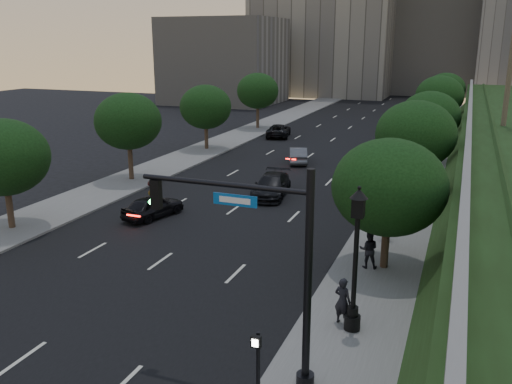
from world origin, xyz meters
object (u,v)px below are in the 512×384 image
at_px(traffic_signal_mast, 273,274).
at_px(sedan_near_right, 271,186).
at_px(sedan_far_left, 279,131).
at_px(pedestrian_a, 343,301).
at_px(street_lamp, 355,267).
at_px(sedan_far_right, 390,137).
at_px(pedestrian_b, 369,249).
at_px(pedestrian_c, 387,224).
at_px(sedan_near_left, 153,206).
at_px(sedan_mid_left, 298,155).

bearing_deg(traffic_signal_mast, sedan_near_right, 109.70).
xyz_separation_m(sedan_far_left, pedestrian_a, (15.73, -38.57, 0.36)).
bearing_deg(street_lamp, sedan_far_right, 95.80).
xyz_separation_m(pedestrian_b, pedestrian_c, (0.26, 4.00, -0.02)).
bearing_deg(pedestrian_c, traffic_signal_mast, 78.48).
height_order(sedan_near_left, pedestrian_c, pedestrian_c).
relative_size(sedan_mid_left, sedan_far_left, 0.83).
height_order(sedan_near_left, sedan_near_right, sedan_near_right).
height_order(sedan_near_left, sedan_mid_left, sedan_mid_left).
bearing_deg(sedan_near_right, pedestrian_c, -43.14).
height_order(street_lamp, sedan_near_left, street_lamp).
xyz_separation_m(traffic_signal_mast, pedestrian_b, (1.32, 9.67, -2.62)).
distance_m(street_lamp, pedestrian_b, 6.08).
xyz_separation_m(street_lamp, sedan_mid_left, (-10.27, 26.89, -1.93)).
bearing_deg(sedan_near_right, sedan_far_right, 70.62).
bearing_deg(traffic_signal_mast, sedan_near_left, 133.58).
bearing_deg(sedan_near_right, sedan_near_left, -134.07).
bearing_deg(sedan_near_right, pedestrian_a, -69.54).
bearing_deg(street_lamp, pedestrian_c, 91.10).
xyz_separation_m(sedan_mid_left, pedestrian_b, (9.82, -21.04, 0.35)).
xyz_separation_m(traffic_signal_mast, sedan_near_right, (-7.11, 19.87, -2.92)).
height_order(sedan_far_left, pedestrian_b, pedestrian_b).
height_order(pedestrian_b, pedestrian_c, pedestrian_b).
xyz_separation_m(sedan_far_left, pedestrian_b, (15.72, -33.00, 0.34)).
bearing_deg(sedan_mid_left, sedan_far_right, -134.90).
relative_size(sedan_mid_left, pedestrian_a, 2.32).
bearing_deg(sedan_near_left, street_lamp, 161.86).
bearing_deg(street_lamp, sedan_near_right, 118.98).
relative_size(sedan_near_left, sedan_far_right, 1.04).
height_order(street_lamp, sedan_far_left, street_lamp).
relative_size(sedan_far_left, sedan_far_right, 1.29).
relative_size(sedan_near_left, sedan_far_left, 0.81).
bearing_deg(sedan_near_right, sedan_mid_left, 89.55).
bearing_deg(pedestrian_c, sedan_far_left, -66.03).
height_order(sedan_near_left, sedan_far_left, sedan_far_left).
relative_size(sedan_mid_left, sedan_far_right, 1.08).
bearing_deg(pedestrian_b, street_lamp, 84.41).
height_order(street_lamp, pedestrian_c, street_lamp).
bearing_deg(pedestrian_a, sedan_far_right, -67.02).
bearing_deg(sedan_mid_left, pedestrian_c, 101.87).
relative_size(traffic_signal_mast, pedestrian_a, 3.81).
distance_m(street_lamp, sedan_near_left, 16.81).
height_order(sedan_mid_left, sedan_far_left, sedan_far_left).
height_order(pedestrian_a, pedestrian_b, pedestrian_a).
height_order(sedan_near_right, pedestrian_c, pedestrian_c).
bearing_deg(sedan_far_left, pedestrian_b, 103.14).
bearing_deg(pedestrian_b, pedestrian_c, -103.76).
relative_size(sedan_far_right, pedestrian_c, 2.24).
distance_m(sedan_mid_left, pedestrian_c, 19.80).
distance_m(sedan_near_right, sedan_far_right, 24.07).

